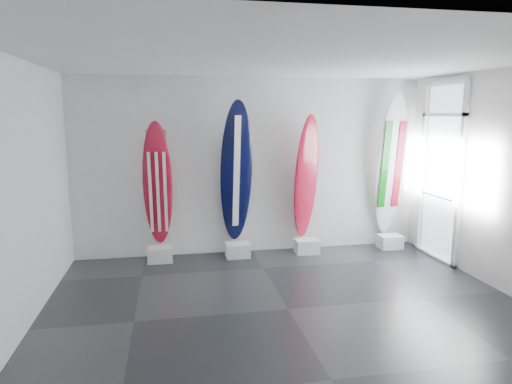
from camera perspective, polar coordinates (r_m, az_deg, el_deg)
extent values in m
plane|color=black|center=(5.80, 4.08, -14.52)|extent=(6.00, 6.00, 0.00)
plane|color=white|center=(5.32, 4.48, 16.42)|extent=(6.00, 6.00, 0.00)
plane|color=white|center=(7.78, -0.48, 3.25)|extent=(6.00, 0.00, 6.00)
plane|color=white|center=(3.07, 16.46, -7.28)|extent=(6.00, 0.00, 6.00)
plane|color=white|center=(5.43, -28.00, -0.72)|extent=(0.00, 5.00, 5.00)
plane|color=white|center=(6.78, 29.60, 1.01)|extent=(0.00, 5.00, 5.00)
cube|color=white|center=(7.63, -11.99, -7.70)|extent=(0.40, 0.30, 0.24)
ellipsoid|color=maroon|center=(7.47, -12.28, 0.92)|extent=(0.48, 0.44, 2.06)
cube|color=white|center=(7.70, -2.32, -7.33)|extent=(0.40, 0.30, 0.24)
ellipsoid|color=black|center=(7.52, -2.50, 2.48)|extent=(0.58, 0.44, 2.39)
cube|color=white|center=(7.96, 6.41, -6.82)|extent=(0.40, 0.30, 0.24)
ellipsoid|color=maroon|center=(7.80, 6.36, 1.83)|extent=(0.56, 0.45, 2.16)
cube|color=white|center=(8.53, 16.51, -6.02)|extent=(0.40, 0.30, 0.24)
ellipsoid|color=white|center=(8.37, 16.65, 3.29)|extent=(0.60, 0.40, 2.53)
cube|color=silver|center=(7.92, -18.24, -5.60)|extent=(0.09, 0.02, 0.13)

